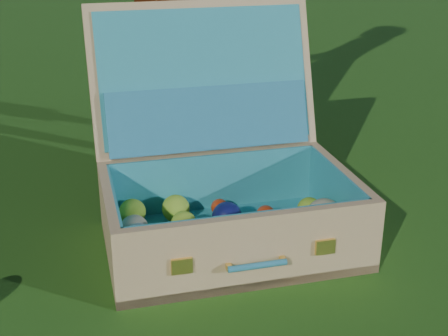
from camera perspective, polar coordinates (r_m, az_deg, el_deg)
ground at (r=1.63m, az=-3.57°, el=-8.99°), size 60.00×60.00×0.00m
suitcase at (r=1.71m, az=-0.44°, el=-0.70°), size 0.69×0.67×0.61m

